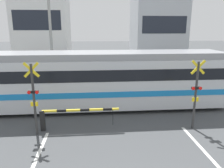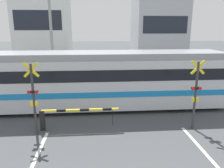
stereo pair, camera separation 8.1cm
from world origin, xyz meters
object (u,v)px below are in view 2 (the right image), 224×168
crossing_barrier_near (63,115)px  commuter_train (97,78)px  crossing_signal_right (196,92)px  crossing_signal_left (33,96)px  pedestrian (112,71)px  crossing_barrier_far (141,82)px

crossing_barrier_near → commuter_train: bearing=60.7°
commuter_train → crossing_signal_right: (4.56, -3.39, 0.04)m
commuter_train → crossing_signal_left: 4.45m
pedestrian → crossing_barrier_far: bearing=-61.5°
crossing_signal_left → pedestrian: bearing=66.9°
crossing_barrier_far → crossing_signal_right: 6.83m
commuter_train → crossing_signal_right: commuter_train is taller
crossing_signal_left → commuter_train: bearing=49.7°
crossing_signal_left → crossing_signal_right: (7.43, 0.00, 0.00)m
crossing_barrier_far → crossing_signal_left: size_ratio=1.11×
crossing_barrier_far → crossing_signal_right: bearing=-79.9°
crossing_signal_left → pedestrian: (4.33, 10.16, -0.88)m
commuter_train → pedestrian: (1.46, 6.77, -0.84)m
crossing_barrier_near → crossing_signal_right: (6.25, -0.38, 1.11)m
crossing_barrier_far → crossing_signal_right: crossing_signal_right is taller
crossing_signal_right → crossing_signal_left: bearing=180.0°
crossing_barrier_far → pedestrian: pedestrian is taller
commuter_train → crossing_signal_left: (-2.88, -3.39, 0.04)m
crossing_barrier_near → pedestrian: bearing=72.2°
crossing_barrier_far → pedestrian: size_ratio=2.21×
crossing_barrier_near → pedestrian: pedestrian is taller
crossing_signal_left → pedestrian: 11.08m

